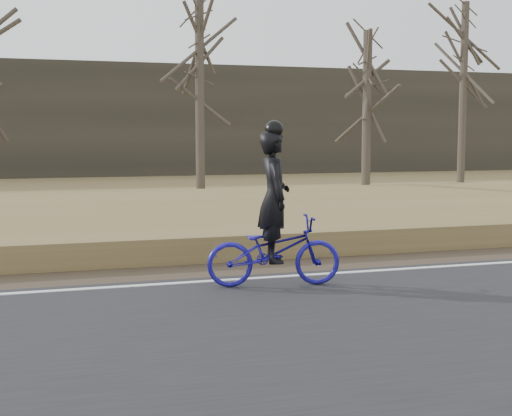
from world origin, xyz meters
name	(u,v)px	position (x,y,z in m)	size (l,w,h in m)	color
ground	(37,300)	(0.00, 0.00, 0.00)	(120.00, 120.00, 0.00)	olive
road	(38,351)	(0.00, -2.50, 0.03)	(120.00, 6.00, 0.06)	black
edge_line	(37,292)	(0.00, 0.20, 0.07)	(120.00, 0.12, 0.01)	silver
shoulder	(37,281)	(0.00, 1.20, 0.02)	(120.00, 1.60, 0.04)	#473A2B
embankment	(36,240)	(0.00, 4.20, 0.22)	(120.00, 5.00, 0.44)	olive
ballast	(35,218)	(0.00, 8.00, 0.23)	(120.00, 3.00, 0.45)	slate
railroad	(35,205)	(0.00, 8.00, 0.53)	(120.00, 2.40, 0.29)	black
treeline_backdrop	(32,120)	(0.00, 30.00, 3.00)	(120.00, 4.00, 6.00)	#383328
cyclist	(274,234)	(3.27, -0.36, 0.82)	(2.00, 0.96, 2.37)	navy
bare_tree_center	(200,92)	(6.36, 17.92, 3.89)	(0.36, 0.36, 7.79)	#4D4538
bare_tree_right	(367,111)	(12.73, 16.04, 3.16)	(0.36, 0.36, 6.31)	#4D4538
bare_tree_far_right	(463,93)	(19.02, 18.94, 4.12)	(0.36, 0.36, 8.25)	#4D4538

